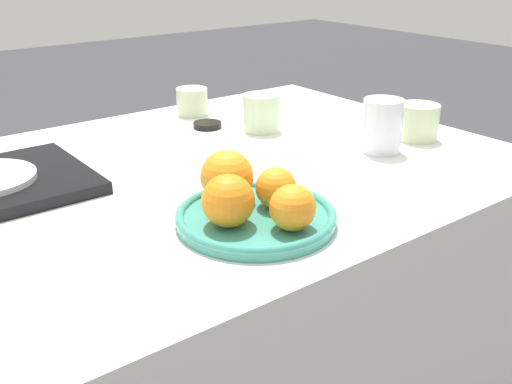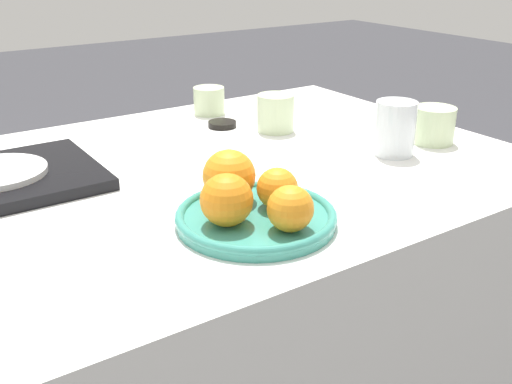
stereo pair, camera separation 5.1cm
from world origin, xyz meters
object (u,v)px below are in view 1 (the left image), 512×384
at_px(orange_1, 228,201).
at_px(water_glass, 382,126).
at_px(orange_0, 276,188).
at_px(fruit_platter, 256,217).
at_px(soy_dish, 207,125).
at_px(cup_2, 418,122).
at_px(cup_0, 192,102).
at_px(orange_3, 293,208).
at_px(orange_2, 227,177).
at_px(cup_1, 261,113).

xyz_separation_m(orange_1, water_glass, (0.44, 0.11, -0.00)).
distance_m(orange_0, water_glass, 0.36).
bearing_deg(fruit_platter, orange_1, -175.32).
bearing_deg(soy_dish, cup_2, -48.21).
xyz_separation_m(fruit_platter, cup_0, (0.24, 0.55, 0.02)).
xyz_separation_m(water_glass, cup_0, (-0.15, 0.44, -0.02)).
distance_m(orange_0, orange_3, 0.08).
bearing_deg(fruit_platter, orange_2, 94.61).
bearing_deg(orange_1, soy_dish, 59.88).
distance_m(fruit_platter, cup_1, 0.46).
relative_size(orange_1, water_glass, 0.72).
bearing_deg(orange_1, orange_2, 56.08).
xyz_separation_m(fruit_platter, orange_1, (-0.05, -0.00, 0.04)).
bearing_deg(orange_3, cup_2, 20.19).
height_order(orange_3, soy_dish, orange_3).
bearing_deg(cup_1, cup_2, -48.23).
relative_size(orange_2, cup_0, 1.10).
bearing_deg(cup_1, orange_2, -135.16).
bearing_deg(orange_3, cup_1, 56.61).
bearing_deg(cup_1, soy_dish, 131.84).
height_order(orange_0, cup_1, cup_1).
xyz_separation_m(orange_2, cup_2, (0.51, 0.05, -0.02)).
distance_m(orange_2, soy_dish, 0.44).
bearing_deg(water_glass, orange_2, -173.51).
bearing_deg(orange_1, water_glass, 14.42).
height_order(orange_1, soy_dish, orange_1).
relative_size(orange_1, soy_dish, 1.18).
distance_m(fruit_platter, cup_0, 0.60).
height_order(fruit_platter, water_glass, water_glass).
bearing_deg(soy_dish, orange_1, -120.12).
bearing_deg(fruit_platter, cup_1, 50.95).
bearing_deg(orange_3, soy_dish, 68.70).
height_order(orange_2, orange_3, orange_2).
distance_m(orange_3, cup_1, 0.51).
xyz_separation_m(fruit_platter, water_glass, (0.39, 0.11, 0.04)).
xyz_separation_m(cup_2, soy_dish, (-0.29, 0.33, -0.03)).
xyz_separation_m(orange_2, cup_0, (0.24, 0.49, -0.02)).
distance_m(cup_1, soy_dish, 0.12).
bearing_deg(fruit_platter, water_glass, 15.65).
bearing_deg(orange_1, cup_2, 12.13).
bearing_deg(orange_0, cup_1, 54.72).
bearing_deg(cup_1, cup_0, 103.96).
bearing_deg(cup_0, cup_2, -58.92).
bearing_deg(orange_0, cup_0, 70.00).
distance_m(orange_2, orange_3, 0.13).
distance_m(fruit_platter, cup_2, 0.52).
distance_m(fruit_platter, water_glass, 0.40).
bearing_deg(fruit_platter, orange_3, -81.20).
height_order(cup_1, cup_2, cup_1).
bearing_deg(cup_0, orange_0, -110.00).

